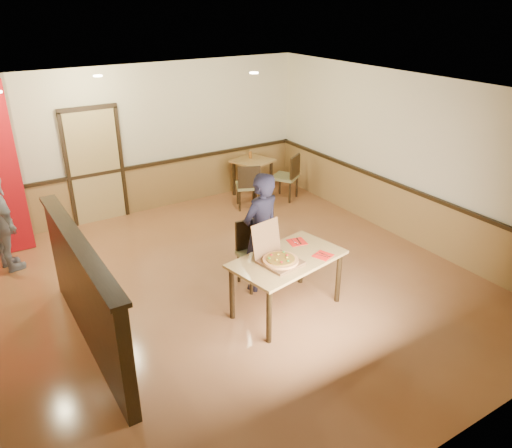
{
  "coord_description": "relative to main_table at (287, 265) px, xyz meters",
  "views": [
    {
      "loc": [
        -2.95,
        -5.46,
        3.92
      ],
      "look_at": [
        0.49,
        0.0,
        0.94
      ],
      "focal_mm": 35.0,
      "sensor_mm": 36.0,
      "label": 1
    }
  ],
  "objects": [
    {
      "name": "floor",
      "position": [
        -0.44,
        0.85,
        -0.69
      ],
      "size": [
        7.0,
        7.0,
        0.0
      ],
      "primitive_type": "plane",
      "color": "#A76B41",
      "rests_on": "ground"
    },
    {
      "name": "ceiling",
      "position": [
        -0.44,
        0.85,
        2.11
      ],
      "size": [
        7.0,
        7.0,
        0.0
      ],
      "primitive_type": "plane",
      "rotation": [
        3.14,
        0.0,
        0.0
      ],
      "color": "black",
      "rests_on": "wall_back"
    },
    {
      "name": "wall_back",
      "position": [
        -0.44,
        4.35,
        0.71
      ],
      "size": [
        7.0,
        0.0,
        7.0
      ],
      "primitive_type": "plane",
      "rotation": [
        1.57,
        0.0,
        0.0
      ],
      "color": "beige",
      "rests_on": "floor"
    },
    {
      "name": "wall_right",
      "position": [
        3.06,
        0.85,
        0.71
      ],
      "size": [
        0.0,
        7.0,
        7.0
      ],
      "primitive_type": "plane",
      "rotation": [
        1.57,
        0.0,
        -1.57
      ],
      "color": "beige",
      "rests_on": "floor"
    },
    {
      "name": "wainscot_back",
      "position": [
        -0.44,
        4.32,
        -0.24
      ],
      "size": [
        7.0,
        0.04,
        0.9
      ],
      "primitive_type": "cube",
      "color": "olive",
      "rests_on": "floor"
    },
    {
      "name": "chair_rail_back",
      "position": [
        -0.44,
        4.3,
        0.23
      ],
      "size": [
        7.0,
        0.06,
        0.06
      ],
      "primitive_type": "cube",
      "color": "black",
      "rests_on": "wall_back"
    },
    {
      "name": "wainscot_right",
      "position": [
        3.03,
        0.85,
        -0.24
      ],
      "size": [
        0.04,
        7.0,
        0.9
      ],
      "primitive_type": "cube",
      "color": "olive",
      "rests_on": "floor"
    },
    {
      "name": "chair_rail_right",
      "position": [
        3.01,
        0.85,
        0.23
      ],
      "size": [
        0.06,
        7.0,
        0.06
      ],
      "primitive_type": "cube",
      "color": "black",
      "rests_on": "wall_right"
    },
    {
      "name": "back_door",
      "position": [
        -1.24,
        4.31,
        0.36
      ],
      "size": [
        0.9,
        0.06,
        2.1
      ],
      "primitive_type": "cube",
      "color": "tan",
      "rests_on": "wall_back"
    },
    {
      "name": "booth_partition",
      "position": [
        -2.44,
        0.65,
        0.05
      ],
      "size": [
        0.2,
        3.1,
        1.44
      ],
      "color": "black",
      "rests_on": "floor"
    },
    {
      "name": "spot_b",
      "position": [
        -1.24,
        3.35,
        2.09
      ],
      "size": [
        0.14,
        0.14,
        0.02
      ],
      "primitive_type": "cylinder",
      "color": "beige",
      "rests_on": "ceiling"
    },
    {
      "name": "spot_c",
      "position": [
        0.96,
        2.35,
        2.09
      ],
      "size": [
        0.14,
        0.14,
        0.02
      ],
      "primitive_type": "cylinder",
      "color": "beige",
      "rests_on": "ceiling"
    },
    {
      "name": "main_table",
      "position": [
        0.0,
        0.0,
        0.0
      ],
      "size": [
        1.62,
        1.11,
        0.8
      ],
      "rotation": [
        0.0,
        0.0,
        0.19
      ],
      "color": "tan",
      "rests_on": "floor"
    },
    {
      "name": "diner_chair",
      "position": [
        0.01,
        0.83,
        -0.16
      ],
      "size": [
        0.51,
        0.51,
        0.97
      ],
      "rotation": [
        0.0,
        0.0,
        -0.07
      ],
      "color": "olive",
      "rests_on": "floor"
    },
    {
      "name": "side_chair_left",
      "position": [
        1.41,
        3.29,
        -0.18
      ],
      "size": [
        0.61,
        0.61,
        0.93
      ],
      "rotation": [
        0.0,
        0.0,
        2.72
      ],
      "color": "olive",
      "rests_on": "floor"
    },
    {
      "name": "side_chair_right",
      "position": [
        2.38,
        3.29,
        -0.17
      ],
      "size": [
        0.65,
        0.65,
        0.96
      ],
      "rotation": [
        0.0,
        0.0,
        3.7
      ],
      "color": "olive",
      "rests_on": "floor"
    },
    {
      "name": "side_table",
      "position": [
        1.89,
        3.9,
        -0.1
      ],
      "size": [
        0.9,
        0.9,
        0.77
      ],
      "rotation": [
        0.0,
        0.0,
        0.3
      ],
      "color": "tan",
      "rests_on": "floor"
    },
    {
      "name": "diner",
      "position": [
        0.02,
        0.68,
        0.19
      ],
      "size": [
        0.72,
        0.55,
        1.76
      ],
      "primitive_type": "imported",
      "rotation": [
        0.0,
        0.0,
        3.37
      ],
      "color": "black",
      "rests_on": "floor"
    },
    {
      "name": "passerby",
      "position": [
        -3.0,
        3.2,
        0.1
      ],
      "size": [
        0.62,
        1.0,
        1.58
      ],
      "primitive_type": "imported",
      "rotation": [
        0.0,
        0.0,
        1.84
      ],
      "color": "gray",
      "rests_on": "floor"
    },
    {
      "name": "pizza_box",
      "position": [
        -0.18,
        -0.03,
        0.17
      ],
      "size": [
        0.55,
        0.61,
        0.49
      ],
      "rotation": [
        0.0,
        0.0,
        0.17
      ],
      "color": "brown",
      "rests_on": "main_table"
    },
    {
      "name": "pizza",
      "position": [
        -0.17,
        -0.08,
        0.16
      ],
      "size": [
        0.49,
        0.49,
        0.03
      ],
      "primitive_type": "cylinder",
      "rotation": [
        0.0,
        0.0,
        -0.08
      ],
      "color": "#DB974F",
      "rests_on": "pizza_box"
    },
    {
      "name": "napkin_near",
      "position": [
        0.43,
        -0.2,
        0.11
      ],
      "size": [
        0.28,
        0.28,
        0.01
      ],
      "rotation": [
        0.0,
        0.0,
        0.34
      ],
      "color": "red",
      "rests_on": "main_table"
    },
    {
      "name": "napkin_far",
      "position": [
        0.37,
        0.29,
        0.11
      ],
      "size": [
        0.28,
        0.28,
        0.01
      ],
      "rotation": [
        0.0,
        0.0,
        -0.21
      ],
      "color": "red",
      "rests_on": "main_table"
    },
    {
      "name": "condiment",
      "position": [
        1.91,
        4.03,
        0.15
      ],
      "size": [
        0.06,
        0.06,
        0.15
      ],
      "primitive_type": "cylinder",
      "color": "#9C581C",
      "rests_on": "side_table"
    }
  ]
}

